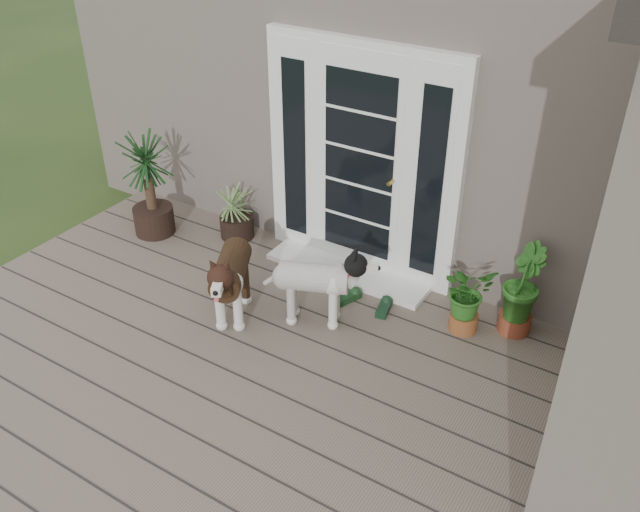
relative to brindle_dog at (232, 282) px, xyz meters
The scene contains 14 objects.
deck 1.23m from the brindle_dog, 52.44° to the right, with size 6.20×4.60×0.12m, color #6B5B4C.
house_main 3.57m from the brindle_dog, 78.02° to the left, with size 7.40×4.00×3.10m, color #665E54.
door_unit 1.56m from the brindle_dog, 68.41° to the left, with size 1.90×0.14×2.15m, color white.
door_step 1.24m from the brindle_dog, 64.88° to the left, with size 1.60×0.40×0.05m, color white.
brindle_dog is the anchor object (origin of this frame).
white_dog 0.70m from the brindle_dog, 25.77° to the left, with size 0.33×0.78×0.65m, color white, non-canonical shape.
spider_plant 1.35m from the brindle_dog, 126.69° to the left, with size 0.58×0.58×0.62m, color #85A263, non-canonical shape.
yucca 1.74m from the brindle_dog, 156.41° to the left, with size 0.78×0.78×1.13m, color black, non-canonical shape.
herb_a 1.96m from the brindle_dog, 26.35° to the left, with size 0.42×0.42×0.53m, color #2A5D1A.
herb_b 2.38m from the brindle_dog, 27.00° to the left, with size 0.40×0.40×0.61m, color #24621C.
herb_c 2.95m from the brindle_dog, 18.56° to the left, with size 0.40×0.40×0.62m, color #19591B.
sapling 2.95m from the brindle_dog, ahead, with size 0.43×0.43×1.46m, color #205217, non-canonical shape.
clog_left 1.34m from the brindle_dog, 34.33° to the left, with size 0.13×0.28×0.08m, color black, non-canonical shape.
clog_right 1.07m from the brindle_dog, 44.17° to the left, with size 0.13×0.28×0.08m, color #163719, non-canonical shape.
Camera 1 is at (2.39, -2.24, 3.71)m, focal length 37.85 mm.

